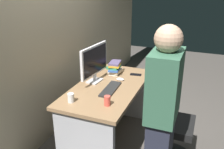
{
  "coord_description": "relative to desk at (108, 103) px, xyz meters",
  "views": [
    {
      "loc": [
        -2.49,
        -1.04,
        1.98
      ],
      "look_at": [
        0.0,
        -0.05,
        0.9
      ],
      "focal_mm": 39.93,
      "sensor_mm": 36.0,
      "label": 1
    }
  ],
  "objects": [
    {
      "name": "wall_back",
      "position": [
        0.0,
        0.77,
        0.98
      ],
      "size": [
        6.4,
        0.1,
        3.0
      ],
      "primitive_type": "cube",
      "color": "tan",
      "rests_on": "ground"
    },
    {
      "name": "office_chair",
      "position": [
        -0.08,
        -0.75,
        -0.09
      ],
      "size": [
        0.52,
        0.52,
        0.94
      ],
      "color": "black",
      "rests_on": "ground"
    },
    {
      "name": "mouse",
      "position": [
        0.2,
        -0.08,
        0.25
      ],
      "size": [
        0.06,
        0.1,
        0.03
      ],
      "primitive_type": "ellipsoid",
      "color": "white",
      "rests_on": "desk"
    },
    {
      "name": "desk",
      "position": [
        0.0,
        0.0,
        0.0
      ],
      "size": [
        1.42,
        0.74,
        0.75
      ],
      "color": "#93704C",
      "rests_on": "ground"
    },
    {
      "name": "cup_near_keyboard",
      "position": [
        -0.45,
        -0.18,
        0.29
      ],
      "size": [
        0.06,
        0.06,
        0.1
      ],
      "primitive_type": "cylinder",
      "color": "#D84C3F",
      "rests_on": "desk"
    },
    {
      "name": "cup_by_monitor",
      "position": [
        -0.52,
        0.2,
        0.28
      ],
      "size": [
        0.07,
        0.07,
        0.1
      ],
      "primitive_type": "cylinder",
      "color": "silver",
      "rests_on": "desk"
    },
    {
      "name": "person_at_desk",
      "position": [
        -0.62,
        -0.76,
        0.32
      ],
      "size": [
        0.4,
        0.24,
        1.64
      ],
      "color": "#262838",
      "rests_on": "ground"
    },
    {
      "name": "ground_plane",
      "position": [
        0.0,
        0.0,
        -0.52
      ],
      "size": [
        9.0,
        9.0,
        0.0
      ],
      "primitive_type": "plane",
      "color": "#4C4742"
    },
    {
      "name": "book_stack",
      "position": [
        0.39,
        0.07,
        0.32
      ],
      "size": [
        0.24,
        0.17,
        0.16
      ],
      "color": "white",
      "rests_on": "desk"
    },
    {
      "name": "monitor",
      "position": [
        0.06,
        0.2,
        0.49
      ],
      "size": [
        0.54,
        0.16,
        0.46
      ],
      "color": "silver",
      "rests_on": "desk"
    },
    {
      "name": "keyboard",
      "position": [
        -0.1,
        -0.07,
        0.25
      ],
      "size": [
        0.43,
        0.15,
        0.02
      ],
      "primitive_type": "cube",
      "rotation": [
        0.0,
        0.0,
        0.04
      ],
      "color": "#262626",
      "rests_on": "desk"
    },
    {
      "name": "cell_phone",
      "position": [
        0.45,
        -0.21,
        0.24
      ],
      "size": [
        0.09,
        0.15,
        0.01
      ],
      "primitive_type": "cube",
      "rotation": [
        0.0,
        0.0,
        0.16
      ],
      "color": "black",
      "rests_on": "desk"
    }
  ]
}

